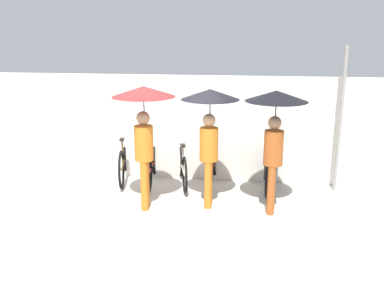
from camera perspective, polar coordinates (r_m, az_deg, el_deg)
ground_plane at (r=7.40m, az=-5.56°, el=-9.39°), size 30.00×30.00×0.00m
back_wall at (r=8.88m, az=-2.95°, el=2.20°), size 11.03×0.12×2.17m
parked_bicycle_0 at (r=9.00m, az=-9.07°, el=-2.31°), size 0.49×1.73×1.05m
parked_bicycle_1 at (r=8.75m, az=-5.35°, el=-2.78°), size 0.44×1.80×1.03m
parked_bicycle_2 at (r=8.64m, az=-1.33°, el=-2.96°), size 0.57×1.68×1.02m
parked_bicycle_3 at (r=8.62m, az=2.83°, el=-2.97°), size 0.44×1.80×0.98m
pedestrian_leading at (r=7.27m, az=-6.46°, el=4.29°), size 1.08×1.08×2.14m
pedestrian_center at (r=7.32m, az=2.37°, el=3.86°), size 1.01×1.01×2.08m
pedestrian_trailing at (r=7.19m, az=11.05°, el=3.57°), size 1.04×1.04×2.09m
motorcycle at (r=8.66m, az=10.57°, el=-2.94°), size 0.58×2.01×0.94m
awning_pole at (r=8.52m, az=19.17°, el=2.96°), size 0.07×0.07×2.78m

